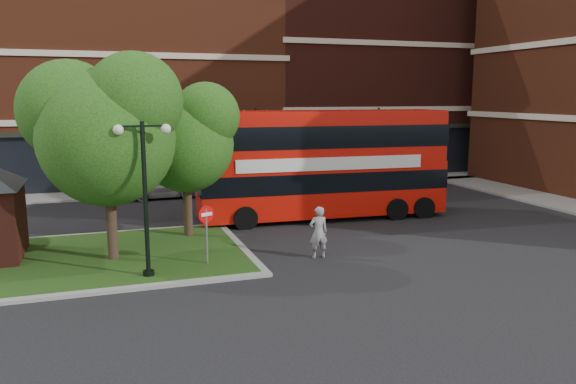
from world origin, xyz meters
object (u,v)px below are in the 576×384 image
object	(u,v)px
car_silver	(160,186)
bus	(323,157)
woman	(318,232)
car_white	(265,177)

from	to	relation	value
car_silver	bus	bearing A→B (deg)	-140.61
bus	woman	distance (m)	6.98
bus	car_white	xyz separation A→B (m)	(-0.14, 9.09, -2.18)
bus	car_silver	size ratio (longest dim) A/B	2.89
woman	car_white	xyz separation A→B (m)	(2.50, 15.24, -0.21)
bus	car_silver	distance (m)	10.39
woman	car_silver	bearing A→B (deg)	-72.10
car_silver	car_white	world-z (taller)	car_white
woman	car_silver	distance (m)	14.35
woman	car_white	bearing A→B (deg)	-98.07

